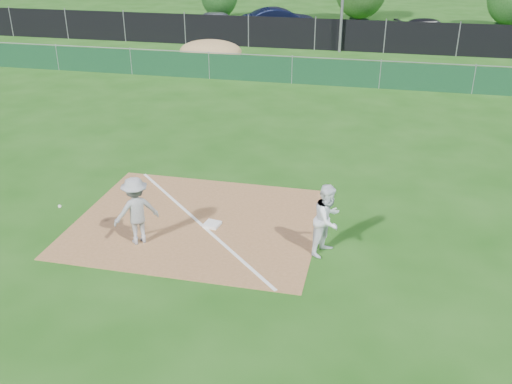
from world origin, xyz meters
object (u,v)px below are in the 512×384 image
car_left (220,21)px  car_mid (281,21)px  first_base (212,224)px  play_at_first (136,211)px  runner (328,220)px  car_right (432,30)px

car_left → car_mid: size_ratio=0.80×
first_base → car_mid: size_ratio=0.07×
play_at_first → car_left: (-6.11, 28.00, -0.14)m
play_at_first → car_mid: play_at_first is taller
car_left → car_mid: 4.18m
runner → car_right: size_ratio=0.37×
first_base → car_left: (-7.55, 26.87, 0.63)m
play_at_first → runner: size_ratio=1.47×
first_base → play_at_first: play_at_first is taller
car_mid → runner: bearing=170.2°
first_base → car_mid: (-3.39, 27.13, 0.77)m
runner → car_left: bearing=45.3°
first_base → runner: size_ratio=0.22×
car_right → car_mid: bearing=70.9°
first_base → runner: runner is taller
runner → car_mid: runner is taller
car_mid → car_right: bearing=-115.6°
first_base → runner: bearing=-11.5°
play_at_first → car_left: play_at_first is taller
first_base → car_right: size_ratio=0.08×
play_at_first → first_base: bearing=38.0°
runner → car_right: runner is taller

